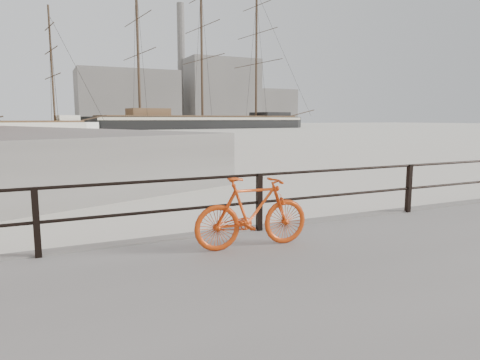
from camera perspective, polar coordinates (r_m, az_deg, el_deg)
name	(u,v)px	position (r m, az deg, el deg)	size (l,w,h in m)	color
ground	(401,227)	(9.81, 20.68, -5.84)	(400.00, 400.00, 0.00)	white
guardrail	(409,188)	(9.54, 21.58, -1.05)	(28.00, 0.10, 1.00)	black
bicycle	(252,212)	(6.44, 1.65, -4.32)	(1.80, 0.27, 1.09)	#C63B0D
barque_black	(203,129)	(101.77, -5.00, 6.85)	(66.05, 21.62, 36.95)	black
schooner_mid	(10,133)	(79.74, -28.31, 5.55)	(30.71, 12.99, 21.93)	white
industrial_west	(127,98)	(149.21, -14.78, 10.48)	(32.00, 18.00, 18.00)	gray
industrial_mid	(219,93)	(164.04, -2.78, 11.55)	(26.00, 20.00, 24.00)	gray
industrial_east	(267,107)	(178.19, 3.57, 9.66)	(20.00, 16.00, 14.00)	gray
smokestack	(181,65)	(165.24, -7.81, 14.94)	(2.80, 2.80, 44.00)	gray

